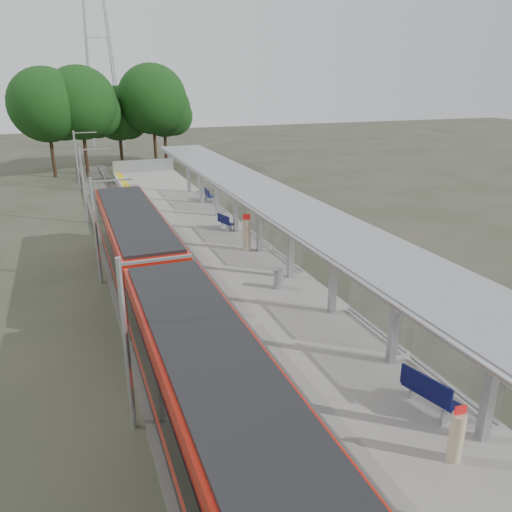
{
  "coord_description": "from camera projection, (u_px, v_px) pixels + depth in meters",
  "views": [
    {
      "loc": [
        -7.29,
        -5.86,
        9.86
      ],
      "look_at": [
        0.24,
        13.92,
        2.3
      ],
      "focal_mm": 35.0,
      "sensor_mm": 36.0,
      "label": 1
    }
  ],
  "objects": [
    {
      "name": "bench_near",
      "position": [
        428.0,
        392.0,
        13.92
      ],
      "size": [
        0.93,
        1.73,
        1.13
      ],
      "rotation": [
        0.0,
        0.0,
        0.26
      ],
      "color": "#0E124A",
      "rests_on": "platform"
    },
    {
      "name": "catenary_masts",
      "position": [
        97.0,
        228.0,
        24.57
      ],
      "size": [
        2.08,
        48.16,
        5.4
      ],
      "color": "#9EA0A5",
      "rests_on": "ground"
    },
    {
      "name": "tactile_strip",
      "position": [
        169.0,
        249.0,
        27.32
      ],
      "size": [
        0.6,
        50.0,
        0.02
      ],
      "primitive_type": "cube",
      "color": "gold",
      "rests_on": "platform"
    },
    {
      "name": "pylon",
      "position": [
        95.0,
        7.0,
        68.42
      ],
      "size": [
        8.0,
        4.0,
        38.0
      ],
      "primitive_type": null,
      "color": "#9EA0A5",
      "rests_on": "ground"
    },
    {
      "name": "litter_bin",
      "position": [
        278.0,
        279.0,
        22.17
      ],
      "size": [
        0.44,
        0.44,
        0.89
      ],
      "primitive_type": "cylinder",
      "rotation": [
        0.0,
        0.0,
        0.03
      ],
      "color": "#9EA0A5",
      "rests_on": "platform"
    },
    {
      "name": "bench_far",
      "position": [
        208.0,
        195.0,
        38.06
      ],
      "size": [
        0.45,
        1.34,
        0.9
      ],
      "rotation": [
        0.0,
        0.0,
        -0.04
      ],
      "color": "#0E124A",
      "rests_on": "platform"
    },
    {
      "name": "end_fence",
      "position": [
        144.0,
        166.0,
        49.93
      ],
      "size": [
        6.0,
        0.1,
        1.2
      ],
      "primitive_type": "cube",
      "color": "#9EA0A5",
      "rests_on": "platform"
    },
    {
      "name": "trackbed",
      "position": [
        134.0,
        269.0,
        26.97
      ],
      "size": [
        3.0,
        70.0,
        0.24
      ],
      "primitive_type": "cube",
      "color": "#59544C",
      "rests_on": "ground"
    },
    {
      "name": "canopy",
      "position": [
        266.0,
        201.0,
        24.28
      ],
      "size": [
        3.27,
        38.0,
        3.66
      ],
      "color": "#9EA0A5",
      "rests_on": "platform"
    },
    {
      "name": "platform",
      "position": [
        214.0,
        253.0,
        28.35
      ],
      "size": [
        6.0,
        50.0,
        1.0
      ],
      "primitive_type": "cube",
      "color": "gray",
      "rests_on": "ground"
    },
    {
      "name": "bench_mid",
      "position": [
        225.0,
        222.0,
        30.88
      ],
      "size": [
        0.73,
        1.39,
        0.91
      ],
      "rotation": [
        0.0,
        0.0,
        0.25
      ],
      "color": "#0E124A",
      "rests_on": "platform"
    },
    {
      "name": "tree_cluster",
      "position": [
        111.0,
        105.0,
        54.28
      ],
      "size": [
        19.75,
        12.01,
        11.51
      ],
      "color": "#382316",
      "rests_on": "ground"
    },
    {
      "name": "train",
      "position": [
        162.0,
        298.0,
        18.79
      ],
      "size": [
        2.74,
        27.6,
        3.62
      ],
      "color": "black",
      "rests_on": "ground"
    },
    {
      "name": "info_pillar_far",
      "position": [
        247.0,
        234.0,
        27.0
      ],
      "size": [
        0.46,
        0.46,
        2.02
      ],
      "rotation": [
        0.0,
        0.0,
        -0.17
      ],
      "color": "beige",
      "rests_on": "platform"
    },
    {
      "name": "info_pillar_near",
      "position": [
        456.0,
        437.0,
        12.06
      ],
      "size": [
        0.35,
        0.35,
        1.57
      ],
      "rotation": [
        0.0,
        0.0,
        -0.11
      ],
      "color": "beige",
      "rests_on": "platform"
    }
  ]
}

